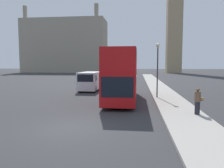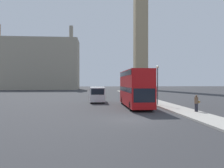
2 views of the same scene
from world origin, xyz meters
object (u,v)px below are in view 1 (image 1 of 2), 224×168
(red_double_decker_bus, at_px, (122,73))
(pedestrian, at_px, (198,101))
(white_van, at_px, (90,81))
(street_lamp, at_px, (158,62))
(parked_sedan, at_px, (104,79))

(red_double_decker_bus, xyz_separation_m, pedestrian, (5.19, -5.69, -1.53))
(white_van, height_order, pedestrian, white_van)
(red_double_decker_bus, bearing_deg, pedestrian, -47.60)
(white_van, relative_size, street_lamp, 1.06)
(red_double_decker_bus, distance_m, parked_sedan, 20.13)
(pedestrian, bearing_deg, red_double_decker_bus, 132.40)
(white_van, distance_m, pedestrian, 16.10)
(white_van, bearing_deg, red_double_decker_bus, -57.12)
(red_double_decker_bus, bearing_deg, white_van, 122.88)
(red_double_decker_bus, xyz_separation_m, street_lamp, (3.26, 1.33, 1.07))
(white_van, height_order, street_lamp, street_lamp)
(pedestrian, relative_size, parked_sedan, 0.36)
(white_van, relative_size, pedestrian, 3.26)
(white_van, relative_size, parked_sedan, 1.16)
(red_double_decker_bus, xyz_separation_m, white_van, (-4.59, 7.10, -1.26))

